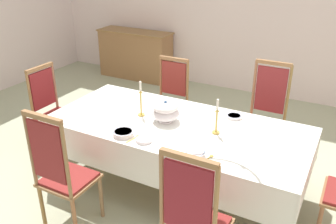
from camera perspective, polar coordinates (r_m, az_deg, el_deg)
The scene contains 18 objects.
ground at distance 4.00m, azimuth 1.64°, elevation -11.59°, with size 8.12×6.08×0.04m, color #ADB193.
dining_table at distance 3.58m, azimuth 1.37°, elevation -2.93°, with size 2.53×1.14×0.76m.
tablecloth at distance 3.59m, azimuth 1.37°, elevation -3.14°, with size 2.55×1.16×0.36m.
chair_south_a at distance 3.26m, azimuth -16.40°, elevation -9.10°, with size 0.44×0.42×1.18m.
chair_north_a at distance 4.68m, azimuth 0.21°, elevation 2.11°, with size 0.44×0.42×1.07m.
chair_south_b at distance 2.68m, azimuth 4.13°, elevation -16.56°, with size 0.44×0.42×1.18m.
chair_north_b at distance 4.28m, azimuth 15.12°, elevation -0.44°, with size 0.44×0.42×1.20m.
chair_head_west at distance 4.57m, azimuth -17.68°, elevation 0.35°, with size 0.42×0.44×1.08m.
soup_tureen at distance 3.56m, azimuth -0.39°, elevation 0.08°, with size 0.27×0.27×0.22m.
candlestick_west at distance 3.67m, azimuth -4.30°, elevation 1.60°, with size 0.07×0.07×0.37m.
candlestick_east at distance 3.34m, azimuth 7.67°, elevation -1.25°, with size 0.07×0.07×0.34m.
bowl_near_left at distance 3.03m, azimuth 4.33°, elevation -6.50°, with size 0.16×0.16×0.04m.
bowl_near_right at distance 3.24m, azimuth -3.85°, elevation -4.37°, with size 0.15×0.15×0.03m.
bowl_far_left at distance 3.72m, azimuth 10.38°, elevation -0.67°, with size 0.15×0.15×0.03m.
bowl_far_right at distance 3.36m, azimuth -7.06°, elevation -3.28°, with size 0.20×0.20×0.04m.
spoon_primary at distance 3.02m, azimuth 6.59°, elevation -7.09°, with size 0.06×0.17×0.01m.
spoon_secondary at distance 3.31m, azimuth -5.06°, elevation -3.96°, with size 0.05×0.18×0.01m.
sideboard at distance 7.04m, azimuth -5.14°, elevation 9.02°, with size 1.44×0.48×0.90m.
Camera 1 is at (1.43, -2.89, 2.35)m, focal length 38.64 mm.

